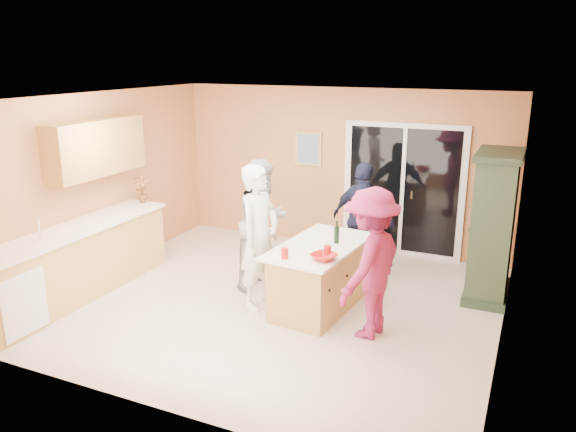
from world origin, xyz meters
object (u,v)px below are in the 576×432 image
at_px(kitchen_island, 319,278).
at_px(woman_white, 259,237).
at_px(woman_grey, 264,224).
at_px(green_hutch, 493,228).
at_px(woman_magenta, 371,263).
at_px(woman_navy, 363,219).

height_order(kitchen_island, woman_white, woman_white).
relative_size(woman_white, woman_grey, 1.03).
xyz_separation_m(green_hutch, woman_magenta, (-1.14, -1.67, -0.08)).
height_order(green_hutch, woman_navy, green_hutch).
bearing_deg(woman_magenta, kitchen_island, -107.93).
height_order(green_hutch, woman_magenta, green_hutch).
bearing_deg(woman_grey, kitchen_island, -96.50).
relative_size(woman_grey, woman_navy, 1.08).
height_order(woman_white, woman_magenta, woman_white).
bearing_deg(woman_white, green_hutch, -52.95).
bearing_deg(green_hutch, woman_grey, -162.97).
relative_size(kitchen_island, woman_navy, 1.01).
height_order(woman_white, woman_grey, woman_white).
height_order(kitchen_island, green_hutch, green_hutch).
relative_size(green_hutch, woman_grey, 1.09).
distance_m(woman_navy, woman_magenta, 1.85).
bearing_deg(woman_magenta, woman_navy, -149.61).
xyz_separation_m(green_hutch, woman_navy, (-1.75, 0.08, -0.12)).
xyz_separation_m(green_hutch, woman_white, (-2.62, -1.48, -0.03)).
xyz_separation_m(kitchen_island, woman_grey, (-0.96, 0.37, 0.49)).
xyz_separation_m(woman_white, woman_magenta, (1.48, -0.18, -0.05)).
distance_m(green_hutch, woman_magenta, 2.02).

